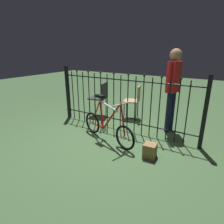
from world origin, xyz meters
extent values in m
plane|color=#3F5E38|center=(0.00, 0.00, 0.00)|extent=(20.00, 20.00, 0.00)
cylinder|color=black|center=(-1.63, 0.65, 0.62)|extent=(0.02, 0.02, 1.23)
sphere|color=black|center=(-1.63, 0.65, 1.25)|extent=(0.05, 0.05, 0.05)
cylinder|color=black|center=(-1.45, 0.65, 0.62)|extent=(0.02, 0.02, 1.23)
cylinder|color=black|center=(-1.28, 0.65, 0.62)|extent=(0.02, 0.02, 1.23)
sphere|color=black|center=(-1.28, 0.65, 1.25)|extent=(0.05, 0.05, 0.05)
cylinder|color=black|center=(-1.11, 0.65, 0.62)|extent=(0.02, 0.02, 1.23)
cylinder|color=black|center=(-0.93, 0.65, 0.62)|extent=(0.02, 0.02, 1.23)
sphere|color=black|center=(-0.93, 0.65, 1.25)|extent=(0.05, 0.05, 0.05)
cylinder|color=black|center=(-0.76, 0.65, 0.62)|extent=(0.02, 0.02, 1.23)
cylinder|color=black|center=(-0.58, 0.65, 0.62)|extent=(0.02, 0.02, 1.23)
sphere|color=black|center=(-0.58, 0.65, 1.25)|extent=(0.05, 0.05, 0.05)
cylinder|color=black|center=(-0.41, 0.65, 0.62)|extent=(0.02, 0.02, 1.23)
cylinder|color=black|center=(-0.23, 0.65, 0.62)|extent=(0.02, 0.02, 1.23)
sphere|color=black|center=(-0.23, 0.65, 1.25)|extent=(0.05, 0.05, 0.05)
cylinder|color=black|center=(-0.06, 0.65, 0.62)|extent=(0.02, 0.02, 1.23)
cylinder|color=black|center=(0.12, 0.65, 0.62)|extent=(0.02, 0.02, 1.23)
sphere|color=black|center=(0.12, 0.65, 1.25)|extent=(0.05, 0.05, 0.05)
cylinder|color=black|center=(0.29, 0.65, 0.62)|extent=(0.02, 0.02, 1.23)
cylinder|color=black|center=(0.46, 0.65, 0.62)|extent=(0.02, 0.02, 1.23)
sphere|color=black|center=(0.46, 0.65, 1.25)|extent=(0.05, 0.05, 0.05)
cylinder|color=black|center=(0.64, 0.65, 0.62)|extent=(0.02, 0.02, 1.23)
cylinder|color=black|center=(0.81, 0.65, 0.62)|extent=(0.02, 0.02, 1.23)
sphere|color=black|center=(0.81, 0.65, 1.25)|extent=(0.05, 0.05, 0.05)
cylinder|color=black|center=(0.99, 0.65, 0.62)|extent=(0.02, 0.02, 1.23)
cylinder|color=black|center=(1.16, 0.65, 0.62)|extent=(0.02, 0.02, 1.23)
sphere|color=black|center=(1.16, 0.65, 1.25)|extent=(0.05, 0.05, 0.05)
cylinder|color=black|center=(1.34, 0.65, 0.62)|extent=(0.02, 0.02, 1.23)
cylinder|color=black|center=(0.00, 0.65, 0.22)|extent=(3.26, 0.03, 0.03)
cylinder|color=black|center=(0.00, 0.65, 1.13)|extent=(3.26, 0.03, 0.03)
cube|color=black|center=(-1.63, 0.65, 0.68)|extent=(0.07, 0.07, 1.35)
cube|color=black|center=(1.63, 0.65, 0.68)|extent=(0.07, 0.07, 1.35)
torus|color=black|center=(-0.47, 0.15, 0.23)|extent=(0.46, 0.17, 0.47)
cylinder|color=silver|center=(-0.47, 0.15, 0.23)|extent=(0.08, 0.05, 0.08)
torus|color=black|center=(0.47, -0.12, 0.23)|extent=(0.46, 0.17, 0.47)
cylinder|color=silver|center=(0.47, -0.12, 0.23)|extent=(0.08, 0.05, 0.08)
cylinder|color=red|center=(0.12, -0.02, 0.54)|extent=(0.51, 0.18, 0.65)
cylinder|color=silver|center=(0.03, 0.00, 0.73)|extent=(0.51, 0.18, 0.14)
cylinder|color=red|center=(-0.16, 0.06, 0.50)|extent=(0.14, 0.07, 0.57)
cylinder|color=red|center=(-0.30, 0.10, 0.23)|extent=(0.37, 0.13, 0.04)
cylinder|color=red|center=(-0.34, 0.12, 0.51)|extent=(0.29, 0.11, 0.56)
cylinder|color=red|center=(0.41, -0.11, 0.54)|extent=(0.15, 0.07, 0.63)
cylinder|color=silver|center=(0.35, -0.09, 0.84)|extent=(0.03, 0.03, 0.02)
cylinder|color=silver|center=(0.35, -0.09, 0.83)|extent=(0.14, 0.39, 0.03)
cylinder|color=silver|center=(-0.21, 0.08, 0.82)|extent=(0.03, 0.03, 0.07)
cube|color=black|center=(-0.21, 0.08, 0.87)|extent=(0.22, 0.14, 0.05)
cylinder|color=silver|center=(-0.12, 0.05, 0.22)|extent=(0.18, 0.06, 0.18)
cylinder|color=black|center=(-0.29, 1.26, 0.23)|extent=(0.02, 0.02, 0.46)
cylinder|color=black|center=(-0.37, 1.56, 0.23)|extent=(0.02, 0.02, 0.46)
cylinder|color=black|center=(0.01, 1.34, 0.23)|extent=(0.02, 0.02, 0.46)
cylinder|color=black|center=(-0.07, 1.64, 0.23)|extent=(0.02, 0.02, 0.46)
cube|color=tan|center=(-0.18, 1.45, 0.47)|extent=(0.47, 0.47, 0.03)
cube|color=tan|center=(0.00, 1.50, 0.68)|extent=(0.12, 0.36, 0.37)
cylinder|color=black|center=(-1.19, 0.98, 0.24)|extent=(0.02, 0.02, 0.48)
cylinder|color=black|center=(-1.26, 1.31, 0.24)|extent=(0.02, 0.02, 0.48)
cylinder|color=black|center=(-0.85, 1.05, 0.24)|extent=(0.02, 0.02, 0.48)
cylinder|color=black|center=(-0.93, 1.38, 0.24)|extent=(0.02, 0.02, 0.48)
cube|color=#2D2D33|center=(-1.06, 1.18, 0.49)|extent=(0.51, 0.51, 0.03)
cube|color=#2D2D33|center=(-0.86, 1.22, 0.72)|extent=(0.12, 0.40, 0.39)
cylinder|color=#191E3F|center=(0.89, 1.06, 0.44)|extent=(0.11, 0.11, 0.88)
cylinder|color=#191E3F|center=(0.93, 1.22, 0.44)|extent=(0.11, 0.11, 0.88)
cube|color=red|center=(0.91, 1.14, 1.20)|extent=(0.24, 0.33, 0.63)
cylinder|color=red|center=(0.87, 0.94, 1.23)|extent=(0.08, 0.08, 0.60)
cylinder|color=red|center=(0.95, 1.34, 1.23)|extent=(0.08, 0.08, 0.60)
sphere|color=#8C6647|center=(0.91, 1.14, 1.64)|extent=(0.24, 0.24, 0.24)
cube|color=olive|center=(0.95, -0.14, 0.12)|extent=(0.22, 0.22, 0.25)
camera|label=1|loc=(1.86, -2.85, 1.74)|focal=30.15mm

